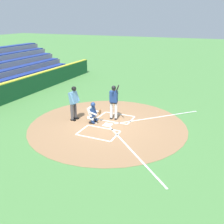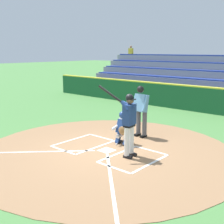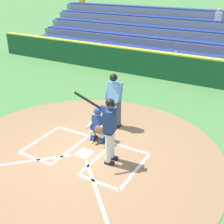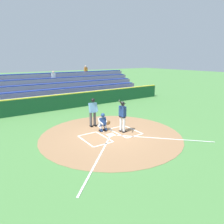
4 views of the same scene
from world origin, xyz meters
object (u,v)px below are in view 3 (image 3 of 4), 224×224
at_px(plate_umpire, 114,97).
at_px(baseball, 92,142).
at_px(catcher, 99,124).
at_px(batter, 109,126).

distance_m(plate_umpire, baseball, 1.67).
xyz_separation_m(catcher, plate_umpire, (0.07, -1.09, 0.49)).
relative_size(batter, plate_umpire, 1.14).
distance_m(batter, baseball, 1.54).
bearing_deg(baseball, catcher, -115.16).
height_order(batter, baseball, batter).
bearing_deg(catcher, plate_umpire, -86.18).
relative_size(batter, catcher, 1.88).
distance_m(catcher, baseball, 0.60).
relative_size(plate_umpire, baseball, 25.20).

